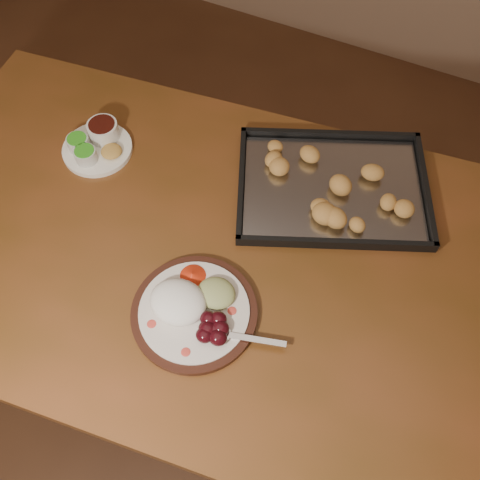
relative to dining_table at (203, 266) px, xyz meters
The scene contains 5 objects.
ground 0.72m from the dining_table, 120.88° to the right, with size 4.00×4.00×0.00m, color brown.
dining_table is the anchor object (origin of this frame).
dinner_plate 0.20m from the dining_table, 67.81° to the right, with size 0.34×0.27×0.06m.
condiment_saucer 0.41m from the dining_table, 158.87° to the left, with size 0.18×0.18×0.06m.
baking_tray 0.37m from the dining_table, 52.13° to the left, with size 0.55×0.49×0.05m.
Camera 1 is at (0.50, -0.26, 1.80)m, focal length 40.00 mm.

